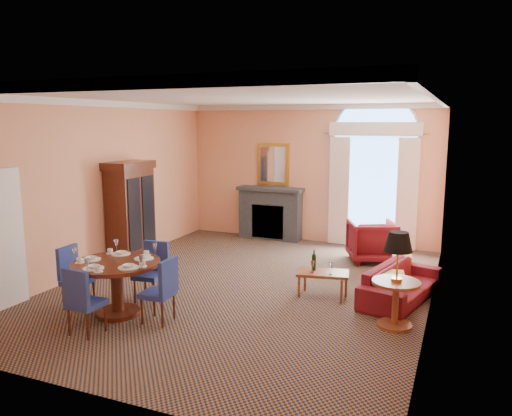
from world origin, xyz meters
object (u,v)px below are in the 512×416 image
at_px(armoire, 131,215).
at_px(sofa, 401,283).
at_px(dining_table, 116,275).
at_px(armchair, 371,241).
at_px(side_table, 397,268).
at_px(coffee_table, 322,273).

bearing_deg(armoire, sofa, -1.40).
xyz_separation_m(dining_table, armchair, (2.93, 4.35, -0.18)).
bearing_deg(sofa, side_table, -163.36).
bearing_deg(armchair, sofa, 89.16).
bearing_deg(coffee_table, dining_table, -155.19).
xyz_separation_m(armoire, armchair, (4.43, 1.97, -0.56)).
xyz_separation_m(armchair, coffee_table, (-0.36, -2.45, -0.02)).
relative_size(dining_table, sofa, 0.68).
distance_m(armoire, armchair, 4.88).
distance_m(armchair, coffee_table, 2.47).
relative_size(armoire, armchair, 2.22).
height_order(coffee_table, side_table, side_table).
bearing_deg(sofa, armchair, 35.91).
bearing_deg(side_table, sofa, 92.54).
bearing_deg(side_table, dining_table, -163.63).
bearing_deg(side_table, armchair, 105.41).
relative_size(armoire, dining_table, 1.60).
bearing_deg(coffee_table, sofa, 4.37).
distance_m(armoire, sofa, 5.32).
relative_size(dining_table, coffee_table, 1.42).
relative_size(armoire, side_table, 1.55).
relative_size(armchair, coffee_table, 1.02).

